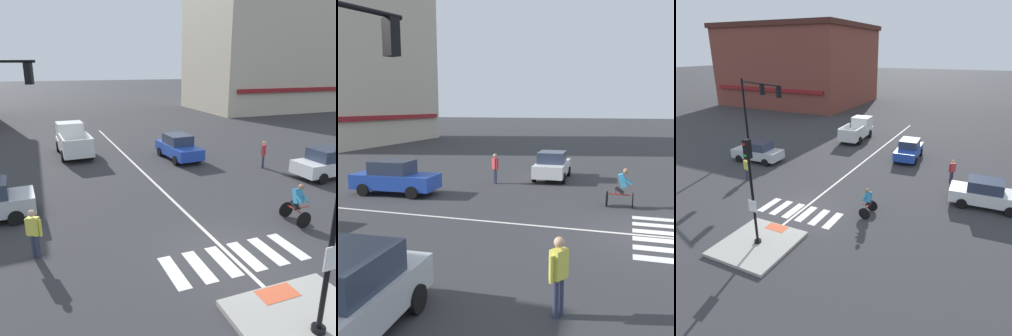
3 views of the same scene
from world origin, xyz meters
The scene contains 15 objects.
ground_plane centered at (0.00, 0.00, 0.00)m, with size 300.00×300.00×0.00m, color #333335.
crosswalk_stripe_a centered at (-2.13, -0.30, 0.00)m, with size 0.44×1.80×0.01m, color silver.
crosswalk_stripe_b centered at (-1.28, -0.30, 0.00)m, with size 0.44×1.80×0.01m, color silver.
crosswalk_stripe_c centered at (-0.43, -0.30, 0.00)m, with size 0.44×1.80×0.01m, color silver.
crosswalk_stripe_d centered at (0.43, -0.30, 0.00)m, with size 0.44×1.80×0.01m, color silver.
crosswalk_stripe_e centered at (1.28, -0.30, 0.00)m, with size 0.44×1.80×0.01m, color silver.
crosswalk_stripe_f centered at (2.13, -0.30, 0.00)m, with size 0.44×1.80×0.01m, color silver.
lane_centre_line centered at (-0.03, 10.00, 0.00)m, with size 0.14×28.00×0.01m, color silver.
building_corner_right centered at (26.59, 33.71, 10.76)m, with size 22.18×14.61×21.48m.
car_white_cross_right centered at (9.35, 5.09, 0.81)m, with size 4.16×1.96×1.64m.
car_blue_eastbound_far centered at (3.05, 11.63, 0.81)m, with size 2.00×4.18×1.64m.
car_silver_cross_left centered at (-7.94, 5.61, 0.81)m, with size 4.19×2.03×1.64m.
cyclist centered at (3.60, 1.05, 0.87)m, with size 0.70×1.12×1.68m.
pedestrian_at_curb_left centered at (-5.95, 2.06, 0.98)m, with size 0.49×0.37×1.67m.
pedestrian_waiting_far_side centered at (7.05, 7.86, 0.98)m, with size 0.42×0.42×1.67m.
Camera 2 is at (-13.32, 0.85, 4.16)m, focal length 42.16 mm.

